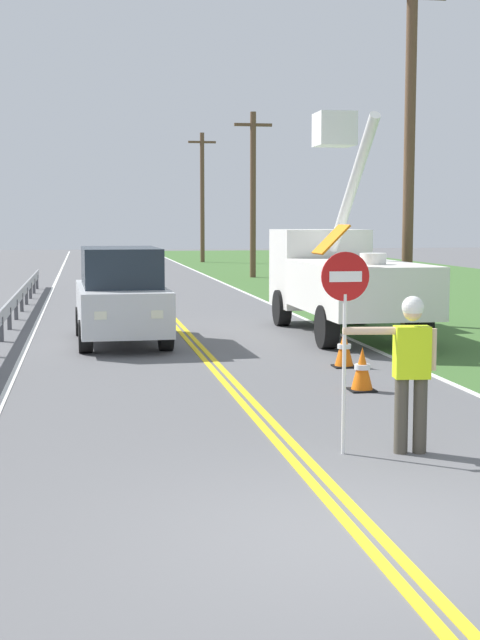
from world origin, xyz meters
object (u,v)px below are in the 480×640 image
Objects in this scene: stop_sign_paddle at (345,307)px; utility_bucket_truck at (340,274)px; utility_pole_near at (409,144)px; traffic_cone_mid at (344,349)px; flagger_worker at (411,364)px; oncoming_suv_nearest at (121,295)px; utility_pole_far at (202,195)px; utility_pole_mid at (253,192)px; traffic_cone_lead at (362,370)px.

utility_bucket_truck is at bearing 74.18° from stop_sign_paddle.
utility_pole_near reaches higher than traffic_cone_mid.
flagger_worker is 1.02m from stop_sign_paddle.
oncoming_suv_nearest is at bearing -162.77° from utility_pole_near.
utility_pole_far reaches higher than oncoming_suv_nearest.
utility_pole_mid reaches higher than utility_bucket_truck.
traffic_cone_mid is at bearing 80.60° from flagger_worker.
traffic_cone_mid is at bearing 73.58° from stop_sign_paddle.
utility_pole_mid is at bearing 81.20° from stop_sign_paddle.
stop_sign_paddle is 10.36m from oncoming_suv_nearest.
stop_sign_paddle reaches higher than traffic_cone_lead.
utility_pole_near reaches higher than oncoming_suv_nearest.
utility_bucket_truck is 1.47× the size of oncoming_suv_nearest.
stop_sign_paddle is 3.33× the size of traffic_cone_lead.
utility_pole_mid is at bearing 82.98° from traffic_cone_mid.
traffic_cone_mid is at bearing -46.31° from oncoming_suv_nearest.
utility_pole_mid is at bearing -89.05° from utility_pole_far.
utility_pole_near is (4.56, 12.52, 3.58)m from flagger_worker.
utility_pole_mid is at bearing 82.53° from flagger_worker.
oncoming_suv_nearest is (-5.25, -0.90, -0.35)m from utility_bucket_truck.
utility_pole_near is at bearing 70.01° from flagger_worker.
utility_pole_far is (-0.54, 36.73, -0.26)m from utility_pole_near.
stop_sign_paddle reaches higher than traffic_cone_mid.
utility_pole_near is at bearing -89.16° from utility_pole_far.
utility_bucket_truck is (2.36, 11.11, 0.36)m from flagger_worker.
utility_pole_near reaches higher than utility_bucket_truck.
oncoming_suv_nearest is at bearing 101.86° from stop_sign_paddle.
utility_pole_mid is 0.93× the size of utility_pole_far.
flagger_worker is 3.92m from traffic_cone_lead.
flagger_worker is 0.39× the size of oncoming_suv_nearest.
oncoming_suv_nearest is 23.85m from utility_pole_mid.
flagger_worker is at bearing -109.99° from utility_pole_near.
utility_pole_near is 12.69× the size of traffic_cone_lead.
flagger_worker is at bearing -99.37° from traffic_cone_lead.
traffic_cone_mid is at bearing 80.54° from traffic_cone_lead.
traffic_cone_mid is (-1.34, -4.98, -1.07)m from utility_bucket_truck.
utility_pole_near is (2.20, 1.41, 3.22)m from utility_bucket_truck.
utility_pole_far reaches higher than traffic_cone_lead.
oncoming_suv_nearest is at bearing 118.74° from traffic_cone_lead.
utility_pole_mid is (4.29, 32.75, 3.03)m from flagger_worker.
utility_pole_near is at bearing 61.03° from traffic_cone_mid.
oncoming_suv_nearest is at bearing 105.79° from flagger_worker.
utility_bucket_truck is 0.88× the size of utility_pole_mid.
traffic_cone_lead is (0.63, 3.80, -0.71)m from flagger_worker.
utility_bucket_truck reaches higher than stop_sign_paddle.
flagger_worker is 11.37m from utility_bucket_truck.
utility_pole_near is at bearing 17.23° from oncoming_suv_nearest.
utility_bucket_truck is at bearing -92.49° from utility_pole_far.
utility_pole_mid is at bearing 90.75° from utility_pole_near.
utility_pole_mid is 16.50m from utility_pole_far.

